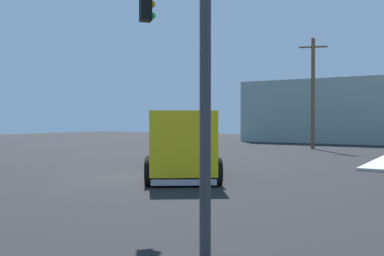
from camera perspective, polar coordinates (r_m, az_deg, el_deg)
ground_plane at (r=18.08m, az=-6.25°, el=-6.45°), size 100.00×100.00×0.00m
delivery_truck at (r=18.85m, az=-1.51°, el=-1.78°), size 6.78×8.11×2.70m
traffic_light_primary at (r=9.17m, az=-1.65°, el=13.05°), size 3.89×3.15×6.48m
utility_pole at (r=36.28m, az=15.58°, el=4.58°), size 2.11×0.86×8.88m
building_backdrop at (r=46.72m, az=19.46°, el=2.10°), size 20.53×6.00×6.42m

